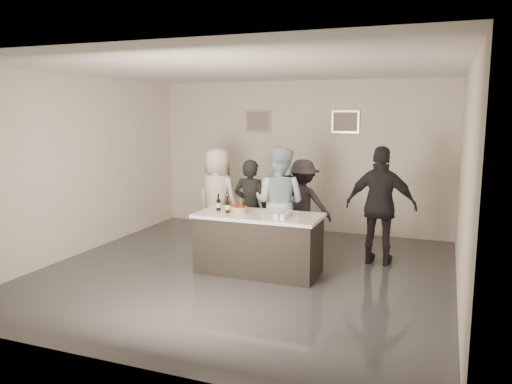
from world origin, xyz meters
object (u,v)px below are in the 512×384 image
(person_guest_left, at_px, (217,197))
(person_guest_right, at_px, (381,206))
(beer_bottle_a, at_px, (218,202))
(person_guest_back, at_px, (303,204))
(cake, at_px, (239,210))
(person_main_blue, at_px, (279,203))
(beer_bottle_b, at_px, (228,204))
(person_main_black, at_px, (250,207))
(bar_counter, at_px, (258,243))

(person_guest_left, relative_size, person_guest_right, 0.94)
(beer_bottle_a, bearing_deg, person_guest_back, 60.10)
(cake, bearing_deg, person_main_blue, 69.01)
(beer_bottle_b, distance_m, person_main_black, 1.04)
(person_main_black, xyz_separation_m, person_guest_left, (-0.75, 0.28, 0.07))
(bar_counter, height_order, person_main_blue, person_main_blue)
(cake, distance_m, person_main_blue, 0.94)
(person_main_blue, bearing_deg, bar_counter, 94.30)
(person_main_black, relative_size, person_guest_back, 1.03)
(beer_bottle_a, height_order, person_guest_back, person_guest_back)
(cake, distance_m, person_guest_back, 1.70)
(bar_counter, relative_size, cake, 7.85)
(beer_bottle_a, bearing_deg, cake, -7.15)
(beer_bottle_b, height_order, person_guest_left, person_guest_left)
(cake, relative_size, person_guest_left, 0.13)
(cake, bearing_deg, person_guest_left, 127.73)
(person_main_blue, distance_m, person_guest_back, 0.77)
(beer_bottle_a, distance_m, beer_bottle_b, 0.23)
(person_guest_right, bearing_deg, person_guest_back, -16.39)
(beer_bottle_a, distance_m, person_guest_right, 2.55)
(beer_bottle_a, xyz_separation_m, person_main_black, (0.17, 0.91, -0.22))
(beer_bottle_a, height_order, person_main_black, person_main_black)
(bar_counter, relative_size, beer_bottle_b, 7.15)
(beer_bottle_a, height_order, person_main_blue, person_main_blue)
(bar_counter, xyz_separation_m, person_guest_back, (0.23, 1.58, 0.34))
(cake, xyz_separation_m, person_main_black, (-0.20, 0.95, -0.13))
(cake, xyz_separation_m, beer_bottle_a, (-0.37, 0.05, 0.09))
(person_guest_back, bearing_deg, cake, 70.49)
(bar_counter, height_order, person_main_black, person_main_black)
(beer_bottle_a, bearing_deg, person_main_blue, 49.70)
(person_guest_left, bearing_deg, person_main_black, 174.71)
(person_main_blue, relative_size, person_guest_right, 0.98)
(bar_counter, distance_m, person_main_black, 1.11)
(person_guest_left, xyz_separation_m, person_guest_right, (2.89, -0.10, 0.06))
(beer_bottle_b, bearing_deg, bar_counter, 10.75)
(beer_bottle_b, relative_size, person_main_blue, 0.14)
(person_main_blue, relative_size, person_guest_left, 1.05)
(beer_bottle_a, height_order, person_guest_right, person_guest_right)
(person_guest_left, bearing_deg, beer_bottle_a, 131.51)
(person_main_blue, xyz_separation_m, person_guest_back, (0.19, 0.73, -0.13))
(person_main_blue, height_order, person_guest_back, person_main_blue)
(beer_bottle_a, distance_m, person_guest_back, 1.82)
(bar_counter, bearing_deg, beer_bottle_b, -169.25)
(beer_bottle_b, xyz_separation_m, person_guest_right, (2.10, 1.20, -0.09))
(bar_counter, distance_m, beer_bottle_a, 0.88)
(cake, relative_size, person_guest_back, 0.15)
(beer_bottle_b, bearing_deg, person_guest_left, 121.29)
(beer_bottle_a, relative_size, person_guest_right, 0.14)
(bar_counter, relative_size, person_guest_back, 1.18)
(person_main_blue, bearing_deg, person_guest_back, -97.74)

